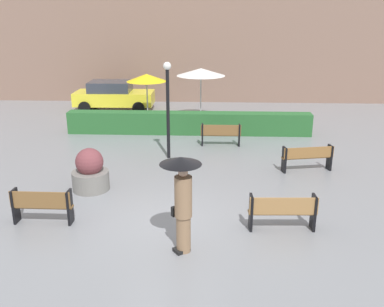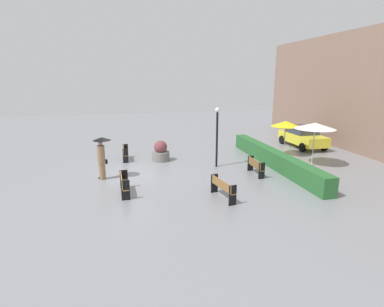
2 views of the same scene
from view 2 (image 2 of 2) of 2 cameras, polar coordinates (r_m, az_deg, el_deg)
ground_plane at (r=16.67m, az=-11.87°, el=-3.96°), size 60.00×60.00×0.00m
bench_back_row at (r=16.56m, az=11.85°, el=-2.23°), size 1.58×0.33×0.87m
bench_far_right at (r=13.08m, az=5.75°, el=-6.32°), size 1.73×0.65×0.86m
bench_near_right at (r=13.88m, az=-12.76°, el=-5.41°), size 1.65×0.43×0.89m
bench_near_left at (r=19.59m, az=-12.54°, el=0.27°), size 1.51×0.34×0.89m
pedestrian_with_umbrella at (r=15.96m, az=-16.66°, el=0.05°), size 0.91×0.91×2.18m
planter_pot at (r=19.09m, az=-5.93°, el=0.26°), size 1.10×1.10×1.29m
lamp_post at (r=17.41m, az=4.75°, el=4.36°), size 0.28×0.28×3.46m
patio_umbrella_yellow at (r=20.82m, az=17.27°, el=5.38°), size 1.89×1.89×2.35m
patio_umbrella_white at (r=18.90m, az=22.23°, el=4.84°), size 2.31×2.31×2.57m
hedge_strip at (r=18.49m, az=15.04°, el=-0.84°), size 10.58×0.70×0.95m
parked_car at (r=24.34m, az=20.09°, el=3.09°), size 4.22×2.01×1.57m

